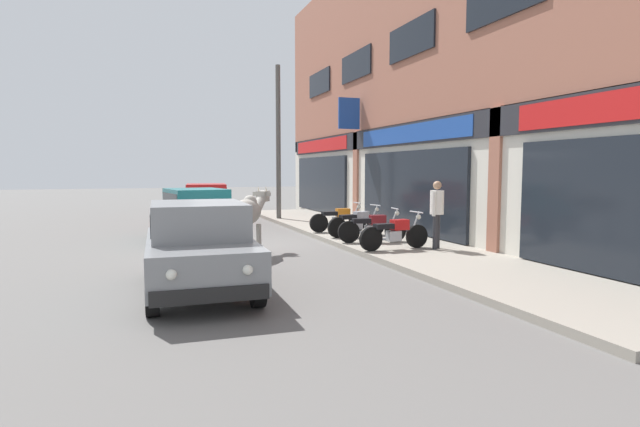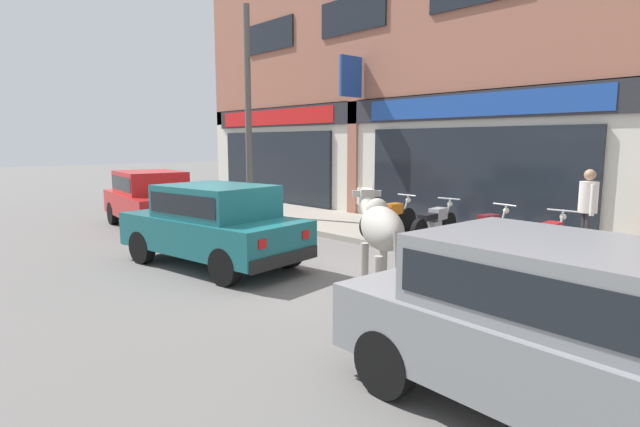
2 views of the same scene
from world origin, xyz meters
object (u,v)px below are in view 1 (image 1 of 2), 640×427
object	(u,v)px
motorcycle_3	(395,233)
pedestrian	(437,207)
car_0	(206,201)
motorcycle_0	(339,219)
cow	(247,213)
utility_pole	(278,143)
car_1	(199,243)
car_2	(196,212)
motorcycle_2	(372,227)
motorcycle_1	(357,223)

from	to	relation	value
motorcycle_3	pedestrian	bearing A→B (deg)	75.31
car_0	motorcycle_0	size ratio (longest dim) A/B	2.06
motorcycle_0	pedestrian	distance (m)	3.99
cow	utility_pole	world-z (taller)	utility_pole
car_1	car_2	distance (m)	6.25
cow	car_0	xyz separation A→B (m)	(-7.89, 0.07, -0.19)
motorcycle_0	pedestrian	size ratio (longest dim) A/B	1.13
car_0	motorcycle_3	distance (m)	9.42
car_1	motorcycle_0	world-z (taller)	car_1
motorcycle_3	car_2	bearing A→B (deg)	-135.12
car_2	motorcycle_0	distance (m)	4.19
utility_pole	pedestrian	bearing A→B (deg)	10.10
cow	motorcycle_2	bearing A→B (deg)	94.97
cow	car_2	bearing A→B (deg)	-165.43
car_1	motorcycle_1	size ratio (longest dim) A/B	2.02
car_1	car_2	bearing A→B (deg)	174.52
motorcycle_1	car_1	bearing A→B (deg)	-46.93
cow	pedestrian	xyz separation A→B (m)	(1.21, 4.25, 0.11)
car_2	utility_pole	size ratio (longest dim) A/B	0.65
car_2	motorcycle_1	size ratio (longest dim) A/B	2.09
pedestrian	utility_pole	distance (m)	8.87
car_2	pedestrian	world-z (taller)	pedestrian
car_1	cow	bearing A→B (deg)	155.06
motorcycle_2	utility_pole	size ratio (longest dim) A/B	0.31
car_2	motorcycle_1	xyz separation A→B (m)	(1.71, 4.23, -0.30)
motorcycle_2	pedestrian	bearing A→B (deg)	31.95
motorcycle_3	utility_pole	world-z (taller)	utility_pole
car_0	car_2	world-z (taller)	same
motorcycle_0	motorcycle_2	xyz separation A→B (m)	(2.34, -0.01, 0.00)
cow	utility_pole	distance (m)	8.06
cow	car_1	bearing A→B (deg)	-24.94
car_1	pedestrian	size ratio (longest dim) A/B	2.29
motorcycle_1	pedestrian	bearing A→B (deg)	17.57
car_0	cow	bearing A→B (deg)	-0.50
utility_pole	motorcycle_0	bearing A→B (deg)	7.18
car_2	utility_pole	world-z (taller)	utility_pole
car_0	motorcycle_1	world-z (taller)	car_0
motorcycle_0	motorcycle_1	bearing A→B (deg)	4.07
motorcycle_1	pedestrian	xyz separation A→B (m)	(2.67, 0.85, 0.60)
motorcycle_2	car_1	bearing A→B (deg)	-54.79
car_0	motorcycle_3	xyz separation A→B (m)	(8.85, 3.22, -0.30)
cow	utility_pole	bearing A→B (deg)	159.49
car_2	motorcycle_3	xyz separation A→B (m)	(4.12, 4.11, -0.30)
cow	car_2	xyz separation A→B (m)	(-3.17, -0.82, -0.19)
car_2	motorcycle_0	bearing A→B (deg)	82.57
cow	motorcycle_2	world-z (taller)	cow
utility_pole	car_1	bearing A→B (deg)	-21.84
motorcycle_2	motorcycle_3	bearing A→B (deg)	-1.57
car_2	cow	bearing A→B (deg)	14.57
car_2	pedestrian	size ratio (longest dim) A/B	2.36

